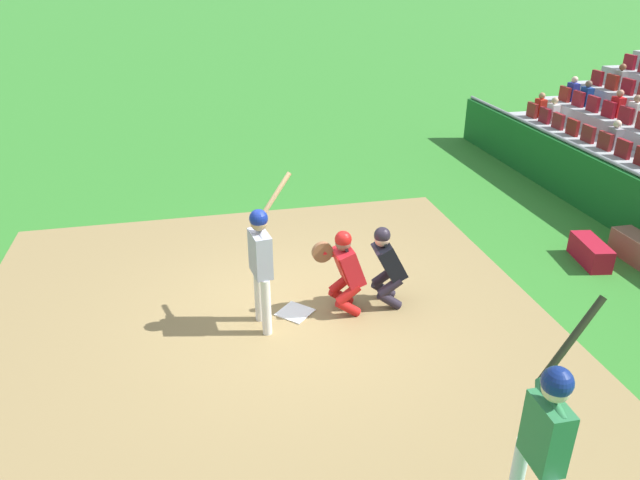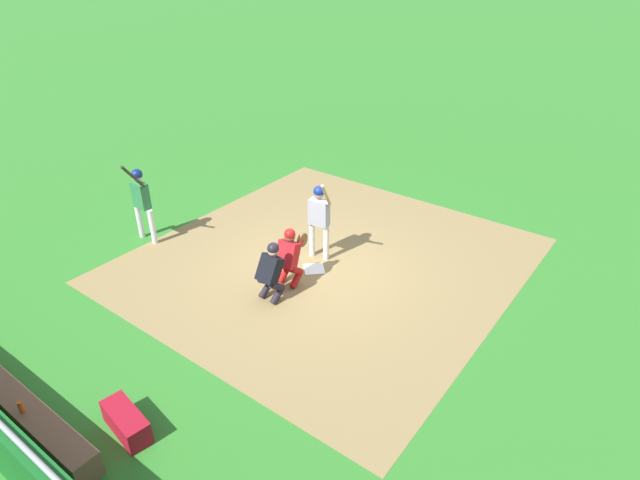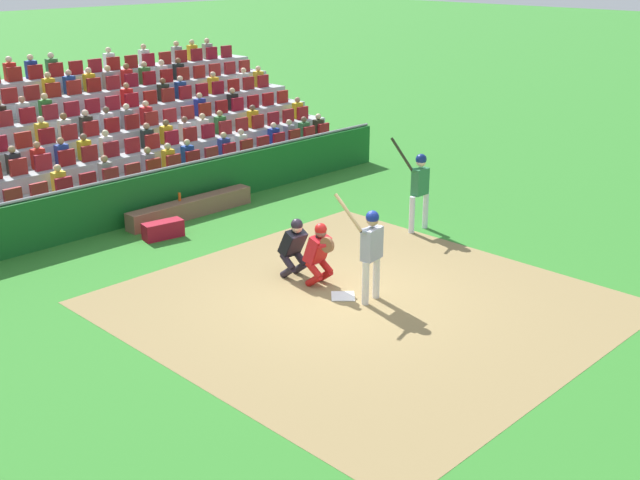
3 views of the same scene
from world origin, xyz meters
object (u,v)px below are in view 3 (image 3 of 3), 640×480
object	(u,v)px
batter_at_plate	(371,246)
water_bottle_on_bench	(180,197)
home_plate_umpire	(294,245)
on_deck_batter	(419,183)
equipment_duffel_bag	(163,230)
dugout_bench	(191,208)
home_plate_marker	(343,296)
catcher_crouching	(319,251)

from	to	relation	value
batter_at_plate	water_bottle_on_bench	distance (m)	6.57
batter_at_plate	home_plate_umpire	bearing A→B (deg)	-84.05
batter_at_plate	on_deck_batter	xyz separation A→B (m)	(-3.79, -1.84, 0.04)
home_plate_umpire	equipment_duffel_bag	world-z (taller)	home_plate_umpire
water_bottle_on_bench	on_deck_batter	xyz separation A→B (m)	(-3.37, 4.69, 0.60)
dugout_bench	on_deck_batter	distance (m)	5.64
home_plate_marker	batter_at_plate	size ratio (longest dim) A/B	0.21
home_plate_marker	batter_at_plate	distance (m)	1.21
batter_at_plate	on_deck_batter	distance (m)	4.22
home_plate_umpire	water_bottle_on_bench	bearing A→B (deg)	-97.52
catcher_crouching	water_bottle_on_bench	bearing A→B (deg)	-96.05
equipment_duffel_bag	on_deck_batter	xyz separation A→B (m)	(-4.49, 3.80, 0.95)
water_bottle_on_bench	on_deck_batter	size ratio (longest dim) A/B	0.09
dugout_bench	water_bottle_on_bench	bearing A→B (deg)	-15.43
home_plate_umpire	dugout_bench	distance (m)	4.73
water_bottle_on_bench	on_deck_batter	distance (m)	5.80
water_bottle_on_bench	catcher_crouching	bearing A→B (deg)	83.95
water_bottle_on_bench	equipment_duffel_bag	bearing A→B (deg)	38.33
home_plate_umpire	batter_at_plate	bearing A→B (deg)	95.95
home_plate_marker	water_bottle_on_bench	xyz separation A→B (m)	(-0.65, -6.05, 0.52)
catcher_crouching	home_plate_umpire	xyz separation A→B (m)	(0.05, -0.64, -0.03)
water_bottle_on_bench	on_deck_batter	bearing A→B (deg)	125.68
water_bottle_on_bench	equipment_duffel_bag	world-z (taller)	water_bottle_on_bench
batter_at_plate	water_bottle_on_bench	world-z (taller)	batter_at_plate
catcher_crouching	dugout_bench	xyz separation A→B (m)	(-0.83, -5.27, -0.50)
water_bottle_on_bench	equipment_duffel_bag	distance (m)	1.48
home_plate_umpire	equipment_duffel_bag	size ratio (longest dim) A/B	1.39
home_plate_marker	water_bottle_on_bench	distance (m)	6.11
water_bottle_on_bench	on_deck_batter	world-z (taller)	on_deck_batter
home_plate_marker	on_deck_batter	distance (m)	4.38
home_plate_umpire	dugout_bench	size ratio (longest dim) A/B	0.36
home_plate_marker	on_deck_batter	size ratio (longest dim) A/B	0.20
home_plate_marker	home_plate_umpire	bearing A→B (deg)	-91.11
dugout_bench	on_deck_batter	world-z (taller)	on_deck_batter
batter_at_plate	catcher_crouching	bearing A→B (deg)	-83.43
catcher_crouching	home_plate_umpire	distance (m)	0.65
dugout_bench	catcher_crouching	bearing A→B (deg)	81.05
catcher_crouching	home_plate_umpire	bearing A→B (deg)	-85.21
batter_at_plate	home_plate_umpire	xyz separation A→B (m)	(0.19, -1.84, -0.41)
home_plate_umpire	on_deck_batter	distance (m)	4.01
home_plate_marker	equipment_duffel_bag	bearing A→B (deg)	-84.69
home_plate_marker	catcher_crouching	xyz separation A→B (m)	(-0.08, -0.71, 0.71)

